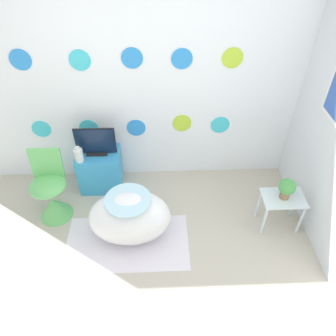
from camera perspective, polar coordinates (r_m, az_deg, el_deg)
The scene contains 10 objects.
ground_plane at distance 3.30m, azimuth -6.22°, elevation -20.56°, with size 12.00×12.00×0.00m, color #BCB29E.
wall_back_dotted at distance 3.64m, azimuth -6.52°, elevation 14.95°, with size 4.75×0.05×2.60m.
rug at distance 3.60m, azimuth -7.08°, elevation -12.77°, with size 1.30×0.72×0.01m.
bathtub at distance 3.44m, azimuth -6.65°, elevation -8.49°, with size 0.85×0.57×0.57m.
chair at distance 3.84m, azimuth -19.59°, elevation -4.73°, with size 0.39×0.39×0.83m.
tv_cabinet at distance 4.07m, azimuth -11.69°, elevation -0.27°, with size 0.49×0.39×0.51m.
tv at distance 3.82m, azimuth -12.51°, elevation 4.35°, with size 0.46×0.12×0.35m.
vase at distance 3.80m, azimuth -15.28°, elevation 2.22°, with size 0.10×0.10×0.19m.
side_table at distance 3.67m, azimuth 19.21°, elevation -5.76°, with size 0.44×0.30×0.43m.
potted_plant_left at distance 3.52m, azimuth 20.01°, elevation -3.24°, with size 0.17×0.17×0.24m.
Camera 1 is at (0.28, -1.56, 2.90)m, focal length 35.00 mm.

